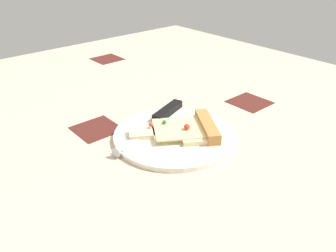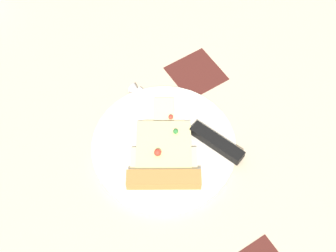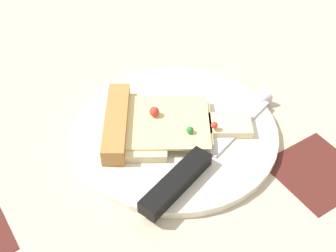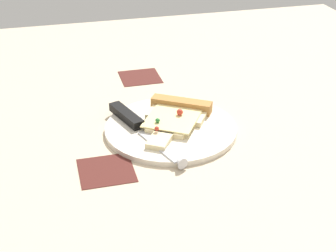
{
  "view_description": "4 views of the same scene",
  "coord_description": "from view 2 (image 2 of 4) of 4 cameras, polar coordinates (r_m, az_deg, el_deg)",
  "views": [
    {
      "loc": [
        47.32,
        -36.08,
        35.83
      ],
      "look_at": [
        3.45,
        2.03,
        3.93
      ],
      "focal_mm": 36.32,
      "sensor_mm": 36.0,
      "label": 1
    },
    {
      "loc": [
        23.8,
        38.6,
        73.37
      ],
      "look_at": [
        0.76,
        2.86,
        3.49
      ],
      "focal_mm": 52.12,
      "sensor_mm": 36.0,
      "label": 2
    },
    {
      "loc": [
        -30.57,
        26.89,
        39.8
      ],
      "look_at": [
        2.23,
        5.62,
        2.4
      ],
      "focal_mm": 49.51,
      "sensor_mm": 36.0,
      "label": 3
    },
    {
      "loc": [
        -18.58,
        -74.6,
        46.59
      ],
      "look_at": [
        1.1,
        0.73,
        3.2
      ],
      "focal_mm": 53.58,
      "sensor_mm": 36.0,
      "label": 4
    }
  ],
  "objects": [
    {
      "name": "ground_plane",
      "position": [
        0.88,
        -0.6,
        -0.12
      ],
      "size": [
        150.49,
        150.49,
        3.0
      ],
      "color": "#C6B293",
      "rests_on": "ground"
    },
    {
      "name": "plate",
      "position": [
        0.83,
        -0.49,
        -2.38
      ],
      "size": [
        24.72,
        24.72,
        1.0
      ],
      "primitive_type": "cylinder",
      "color": "silver",
      "rests_on": "ground_plane"
    },
    {
      "name": "pizza_slice",
      "position": [
        0.81,
        -0.5,
        -3.57
      ],
      "size": [
        15.93,
        18.86,
        2.51
      ],
      "rotation": [
        0.0,
        0.0,
        2.57
      ],
      "color": "beige",
      "rests_on": "plate"
    },
    {
      "name": "knife",
      "position": [
        0.84,
        3.18,
        -0.32
      ],
      "size": [
        9.64,
        23.42,
        2.45
      ],
      "rotation": [
        0.0,
        0.0,
        3.47
      ],
      "color": "silver",
      "rests_on": "plate"
    }
  ]
}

